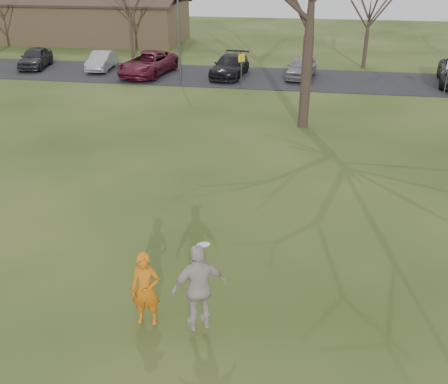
{
  "coord_description": "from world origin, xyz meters",
  "views": [
    {
      "loc": [
        2.13,
        -8.44,
        7.57
      ],
      "look_at": [
        0.0,
        4.0,
        1.5
      ],
      "focal_mm": 39.78,
      "sensor_mm": 36.0,
      "label": 1
    }
  ],
  "objects_px": {
    "car_4": "(302,67)",
    "car_1": "(102,61)",
    "car_0": "(35,58)",
    "car_2": "(148,64)",
    "car_3": "(230,66)",
    "building": "(77,20)",
    "player_defender": "(146,289)",
    "lamp_post": "(178,19)",
    "catching_play": "(199,288)"
  },
  "relations": [
    {
      "from": "player_defender",
      "to": "car_2",
      "type": "relative_size",
      "value": 0.32
    },
    {
      "from": "lamp_post",
      "to": "building",
      "type": "bearing_deg",
      "value": 132.09
    },
    {
      "from": "catching_play",
      "to": "car_0",
      "type": "bearing_deg",
      "value": 124.81
    },
    {
      "from": "car_0",
      "to": "car_3",
      "type": "distance_m",
      "value": 14.43
    },
    {
      "from": "car_0",
      "to": "building",
      "type": "bearing_deg",
      "value": 89.19
    },
    {
      "from": "lamp_post",
      "to": "car_2",
      "type": "bearing_deg",
      "value": 144.56
    },
    {
      "from": "car_1",
      "to": "catching_play",
      "type": "xyz_separation_m",
      "value": [
        12.75,
        -25.73,
        0.59
      ]
    },
    {
      "from": "car_1",
      "to": "building",
      "type": "height_order",
      "value": "building"
    },
    {
      "from": "car_4",
      "to": "car_1",
      "type": "bearing_deg",
      "value": -172.02
    },
    {
      "from": "car_1",
      "to": "building",
      "type": "relative_size",
      "value": 0.19
    },
    {
      "from": "car_0",
      "to": "car_3",
      "type": "bearing_deg",
      "value": -13.25
    },
    {
      "from": "car_1",
      "to": "catching_play",
      "type": "height_order",
      "value": "catching_play"
    },
    {
      "from": "car_3",
      "to": "catching_play",
      "type": "distance_m",
      "value": 25.41
    },
    {
      "from": "car_1",
      "to": "lamp_post",
      "type": "relative_size",
      "value": 0.62
    },
    {
      "from": "car_3",
      "to": "car_4",
      "type": "distance_m",
      "value": 4.8
    },
    {
      "from": "player_defender",
      "to": "car_3",
      "type": "relative_size",
      "value": 0.37
    },
    {
      "from": "car_4",
      "to": "car_0",
      "type": "bearing_deg",
      "value": -171.5
    },
    {
      "from": "car_0",
      "to": "building",
      "type": "xyz_separation_m",
      "value": [
        -2.39,
        12.56,
        1.18
      ]
    },
    {
      "from": "car_3",
      "to": "car_0",
      "type": "bearing_deg",
      "value": -176.71
    },
    {
      "from": "building",
      "to": "car_0",
      "type": "bearing_deg",
      "value": -79.25
    },
    {
      "from": "car_0",
      "to": "catching_play",
      "type": "xyz_separation_m",
      "value": [
        17.81,
        -25.61,
        0.52
      ]
    },
    {
      "from": "catching_play",
      "to": "player_defender",
      "type": "bearing_deg",
      "value": 169.69
    },
    {
      "from": "car_3",
      "to": "building",
      "type": "xyz_separation_m",
      "value": [
        -16.81,
        12.99,
        1.19
      ]
    },
    {
      "from": "player_defender",
      "to": "car_2",
      "type": "distance_m",
      "value": 25.6
    },
    {
      "from": "car_0",
      "to": "car_2",
      "type": "xyz_separation_m",
      "value": [
        8.84,
        -0.96,
        0.06
      ]
    },
    {
      "from": "car_0",
      "to": "car_1",
      "type": "xyz_separation_m",
      "value": [
        5.05,
        0.12,
        -0.07
      ]
    },
    {
      "from": "catching_play",
      "to": "building",
      "type": "xyz_separation_m",
      "value": [
        -20.19,
        38.17,
        0.66
      ]
    },
    {
      "from": "lamp_post",
      "to": "car_0",
      "type": "bearing_deg",
      "value": 165.82
    },
    {
      "from": "player_defender",
      "to": "car_4",
      "type": "bearing_deg",
      "value": 78.93
    },
    {
      "from": "car_2",
      "to": "lamp_post",
      "type": "distance_m",
      "value": 4.65
    },
    {
      "from": "car_1",
      "to": "car_4",
      "type": "relative_size",
      "value": 0.95
    },
    {
      "from": "car_4",
      "to": "catching_play",
      "type": "distance_m",
      "value": 25.61
    },
    {
      "from": "car_1",
      "to": "car_3",
      "type": "distance_m",
      "value": 9.39
    },
    {
      "from": "building",
      "to": "lamp_post",
      "type": "bearing_deg",
      "value": -47.91
    },
    {
      "from": "car_4",
      "to": "catching_play",
      "type": "xyz_separation_m",
      "value": [
        -1.41,
        -25.56,
        0.54
      ]
    },
    {
      "from": "player_defender",
      "to": "lamp_post",
      "type": "xyz_separation_m",
      "value": [
        -4.92,
        22.44,
        3.07
      ]
    },
    {
      "from": "car_1",
      "to": "building",
      "type": "xyz_separation_m",
      "value": [
        -7.44,
        12.45,
        1.25
      ]
    },
    {
      "from": "car_4",
      "to": "player_defender",
      "type": "bearing_deg",
      "value": -87.39
    },
    {
      "from": "car_3",
      "to": "catching_play",
      "type": "relative_size",
      "value": 2.35
    },
    {
      "from": "car_3",
      "to": "building",
      "type": "height_order",
      "value": "building"
    },
    {
      "from": "player_defender",
      "to": "car_2",
      "type": "height_order",
      "value": "player_defender"
    },
    {
      "from": "car_4",
      "to": "lamp_post",
      "type": "distance_m",
      "value": 8.75
    },
    {
      "from": "car_2",
      "to": "building",
      "type": "xyz_separation_m",
      "value": [
        -11.22,
        13.52,
        1.12
      ]
    },
    {
      "from": "car_1",
      "to": "car_4",
      "type": "distance_m",
      "value": 14.16
    },
    {
      "from": "car_1",
      "to": "catching_play",
      "type": "distance_m",
      "value": 28.72
    },
    {
      "from": "player_defender",
      "to": "car_1",
      "type": "bearing_deg",
      "value": 109.21
    },
    {
      "from": "car_0",
      "to": "car_1",
      "type": "distance_m",
      "value": 5.06
    },
    {
      "from": "catching_play",
      "to": "car_1",
      "type": "bearing_deg",
      "value": 116.37
    },
    {
      "from": "catching_play",
      "to": "car_2",
      "type": "bearing_deg",
      "value": 109.99
    },
    {
      "from": "catching_play",
      "to": "lamp_post",
      "type": "distance_m",
      "value": 23.66
    }
  ]
}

